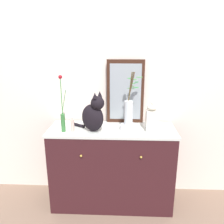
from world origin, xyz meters
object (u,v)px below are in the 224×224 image
(sideboard, at_px, (112,167))
(bowl_porcelain, at_px, (128,127))
(cat_sitting, at_px, (93,115))
(vase_glass_clear, at_px, (129,110))
(mirror_leaning, at_px, (125,92))
(jar_lidded_porcelain, at_px, (152,118))
(vase_slim_green, at_px, (63,116))
(candle_pillar, at_px, (72,125))

(sideboard, height_order, bowl_porcelain, bowl_porcelain)
(cat_sitting, height_order, vase_glass_clear, vase_glass_clear)
(sideboard, height_order, mirror_leaning, mirror_leaning)
(cat_sitting, relative_size, jar_lidded_porcelain, 1.38)
(cat_sitting, distance_m, bowl_porcelain, 0.38)
(vase_glass_clear, bearing_deg, sideboard, 171.40)
(cat_sitting, relative_size, bowl_porcelain, 2.39)
(sideboard, height_order, cat_sitting, cat_sitting)
(sideboard, bearing_deg, mirror_leaning, 57.57)
(mirror_leaning, relative_size, vase_slim_green, 1.22)
(candle_pillar, bearing_deg, vase_glass_clear, 6.21)
(bowl_porcelain, height_order, vase_glass_clear, vase_glass_clear)
(sideboard, height_order, candle_pillar, candle_pillar)
(mirror_leaning, xyz_separation_m, vase_slim_green, (-0.62, -0.31, -0.18))
(jar_lidded_porcelain, height_order, candle_pillar, jar_lidded_porcelain)
(cat_sitting, height_order, jar_lidded_porcelain, cat_sitting)
(mirror_leaning, xyz_separation_m, jar_lidded_porcelain, (0.26, -0.24, -0.21))
(bowl_porcelain, xyz_separation_m, jar_lidded_porcelain, (0.23, 0.00, 0.10))
(jar_lidded_porcelain, xyz_separation_m, candle_pillar, (-0.79, -0.06, -0.07))
(vase_slim_green, xyz_separation_m, bowl_porcelain, (0.65, 0.07, -0.14))
(jar_lidded_porcelain, bearing_deg, candle_pillar, -175.69)
(mirror_leaning, bearing_deg, jar_lidded_porcelain, -42.34)
(sideboard, relative_size, cat_sitting, 3.22)
(jar_lidded_porcelain, bearing_deg, bowl_porcelain, -179.53)
(sideboard, distance_m, vase_glass_clear, 0.67)
(sideboard, xyz_separation_m, mirror_leaning, (0.14, 0.21, 0.79))
(mirror_leaning, relative_size, bowl_porcelain, 4.05)
(jar_lidded_porcelain, relative_size, candle_pillar, 2.21)
(cat_sitting, relative_size, vase_slim_green, 0.72)
(cat_sitting, distance_m, jar_lidded_porcelain, 0.58)
(vase_slim_green, distance_m, candle_pillar, 0.14)
(bowl_porcelain, bearing_deg, vase_slim_green, -173.73)
(bowl_porcelain, bearing_deg, vase_glass_clear, 47.35)
(vase_slim_green, bearing_deg, sideboard, 11.81)
(sideboard, height_order, vase_slim_green, vase_slim_green)
(bowl_porcelain, distance_m, jar_lidded_porcelain, 0.25)
(candle_pillar, bearing_deg, jar_lidded_porcelain, 4.31)
(bowl_porcelain, distance_m, vase_glass_clear, 0.18)
(candle_pillar, bearing_deg, bowl_porcelain, 5.89)
(vase_slim_green, bearing_deg, candle_pillar, 8.67)
(sideboard, relative_size, vase_glass_clear, 2.43)
(vase_slim_green, relative_size, vase_glass_clear, 1.05)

